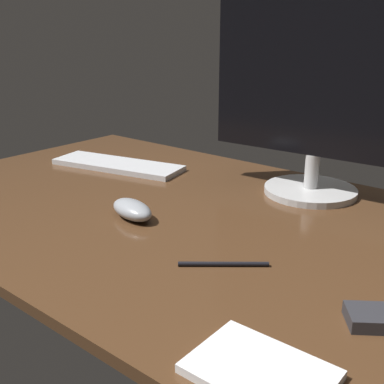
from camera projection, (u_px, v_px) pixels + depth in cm
name	position (u px, v px, depth cm)	size (l,w,h in cm)	color
desk	(185.00, 215.00, 103.90)	(140.00, 84.00, 2.00)	#4C301C
monitor	(318.00, 94.00, 106.97)	(50.94, 21.54, 44.26)	silver
keyboard	(118.00, 165.00, 135.38)	(37.40, 11.50, 1.45)	silver
computer_mouse	(132.00, 210.00, 99.22)	(11.54, 5.77, 3.77)	#999EA5
notepad	(260.00, 372.00, 54.67)	(15.74, 11.22, 1.14)	white
pen	(223.00, 264.00, 79.73)	(0.80, 0.80, 14.98)	black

